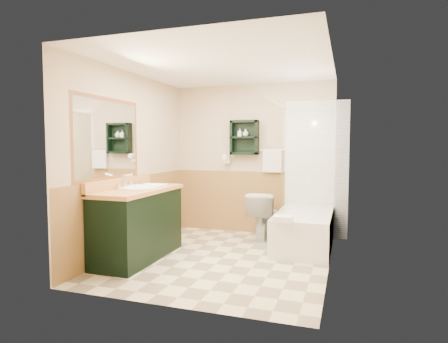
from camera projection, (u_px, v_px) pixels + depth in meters
floor at (222, 258)px, 4.73m from camera, size 3.00×3.00×0.00m
back_wall at (252, 159)px, 6.08m from camera, size 2.60×0.04×2.40m
left_wall at (130, 162)px, 5.06m from camera, size 0.04×3.00×2.40m
right_wall at (333, 165)px, 4.23m from camera, size 0.04×3.00×2.40m
ceiling at (222, 64)px, 4.56m from camera, size 2.60×3.00×0.04m
wainscot_left at (133, 213)px, 5.10m from camera, size 2.98×2.98×1.00m
wainscot_back at (251, 202)px, 6.10m from camera, size 2.58×2.58×1.00m
mirror_frame at (108, 139)px, 4.50m from camera, size 1.30×1.30×1.00m
mirror_glass at (108, 139)px, 4.50m from camera, size 1.20×1.20×0.90m
tile_right at (331, 174)px, 4.96m from camera, size 1.50×1.50×2.10m
tile_back at (316, 170)px, 5.73m from camera, size 0.95×0.95×2.10m
tile_accent at (332, 109)px, 4.91m from camera, size 1.50×1.50×0.10m
wall_shelf at (244, 137)px, 5.98m from camera, size 0.45×0.15×0.55m
hair_dryer at (227, 159)px, 6.12m from camera, size 0.10×0.24×0.18m
towel_bar at (273, 150)px, 5.90m from camera, size 0.40×0.06×0.40m
curtain_rod at (276, 103)px, 5.13m from camera, size 0.03×1.60×0.03m
shower_curtain at (278, 164)px, 5.36m from camera, size 1.05×1.05×1.70m
vanity at (138, 224)px, 4.69m from camera, size 0.59×1.40×0.89m
bathtub at (304, 230)px, 5.23m from camera, size 0.74×1.50×0.49m
toilet at (264, 216)px, 5.65m from camera, size 0.42×0.74×0.71m
counter_towel at (152, 186)px, 4.79m from camera, size 0.31×0.24×0.04m
vanity_book at (141, 177)px, 5.04m from camera, size 0.15×0.10×0.21m
tub_towel at (283, 219)px, 4.57m from camera, size 0.22×0.19×0.07m
soap_bottle_a at (240, 135)px, 6.00m from camera, size 0.07×0.13×0.06m
soap_bottle_b at (246, 134)px, 5.97m from camera, size 0.12×0.14×0.09m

